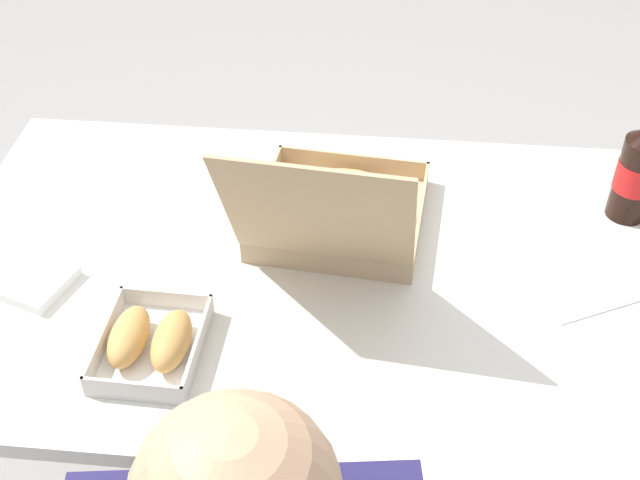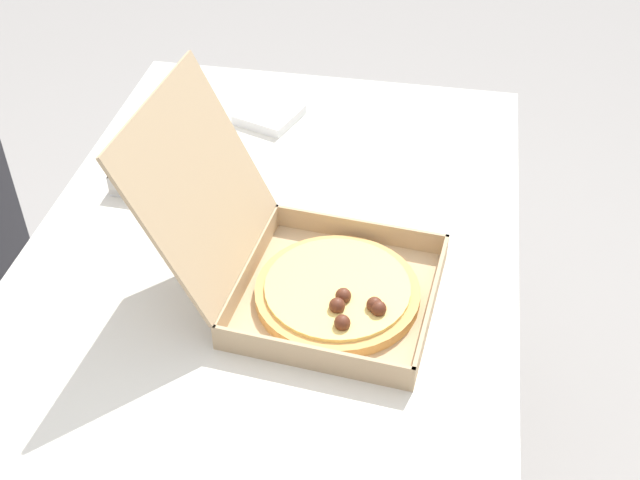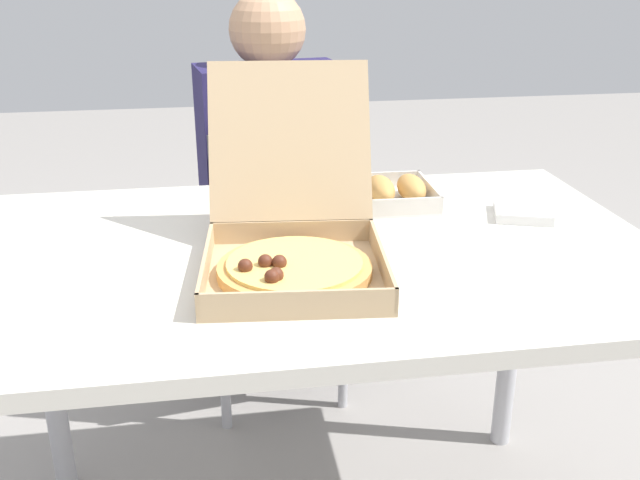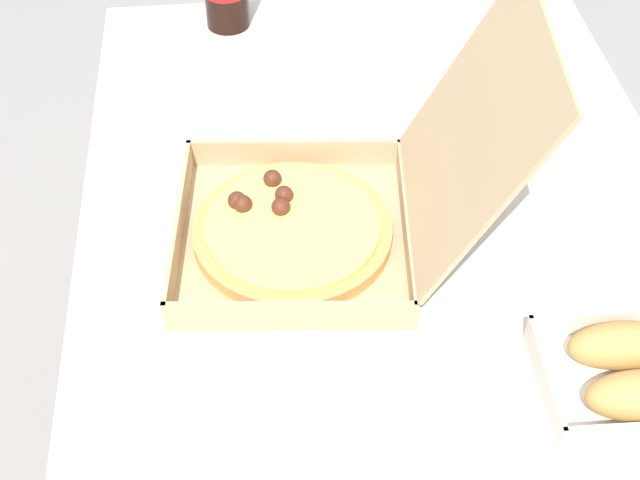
{
  "view_description": "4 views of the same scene",
  "coord_description": "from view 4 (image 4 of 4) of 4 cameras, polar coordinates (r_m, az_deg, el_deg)",
  "views": [
    {
      "loc": [
        -0.12,
        1.03,
        1.7
      ],
      "look_at": [
        -0.02,
        -0.01,
        0.79
      ],
      "focal_mm": 46.5,
      "sensor_mm": 36.0,
      "label": 1
    },
    {
      "loc": [
        -0.93,
        -0.26,
        1.62
      ],
      "look_at": [
        0.01,
        -0.09,
        0.81
      ],
      "focal_mm": 46.0,
      "sensor_mm": 36.0,
      "label": 2
    },
    {
      "loc": [
        -0.18,
        -1.2,
        1.24
      ],
      "look_at": [
        0.0,
        -0.1,
        0.79
      ],
      "focal_mm": 40.8,
      "sensor_mm": 36.0,
      "label": 3
    },
    {
      "loc": [
        0.73,
        -0.17,
        1.54
      ],
      "look_at": [
        -0.03,
        -0.09,
        0.75
      ],
      "focal_mm": 49.21,
      "sensor_mm": 36.0,
      "label": 4
    }
  ],
  "objects": [
    {
      "name": "dining_table",
      "position": [
        1.16,
        4.79,
        -4.07
      ],
      "size": [
        1.27,
        0.8,
        0.74
      ],
      "color": "silver",
      "rests_on": "ground_plane"
    },
    {
      "name": "pizza_box_open",
      "position": [
        1.09,
        0.13,
        1.68
      ],
      "size": [
        0.33,
        0.45,
        0.31
      ],
      "color": "tan",
      "rests_on": "dining_table"
    },
    {
      "name": "bread_side_box",
      "position": [
        1.01,
        19.5,
        -8.13
      ],
      "size": [
        0.16,
        0.19,
        0.06
      ],
      "color": "white",
      "rests_on": "dining_table"
    },
    {
      "name": "paper_menu",
      "position": [
        1.46,
        1.46,
        12.44
      ],
      "size": [
        0.25,
        0.23,
        0.0
      ],
      "primitive_type": "cube",
      "rotation": [
        0.0,
        0.0,
        0.46
      ],
      "color": "white",
      "rests_on": "dining_table"
    }
  ]
}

